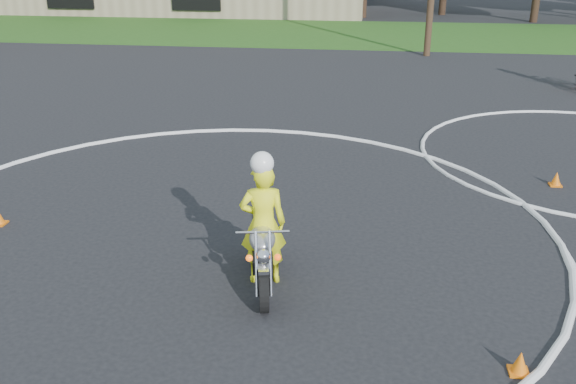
# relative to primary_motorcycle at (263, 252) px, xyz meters

# --- Properties ---
(ground) EXTENTS (120.00, 120.00, 0.00)m
(ground) POSITION_rel_primary_motorcycle_xyz_m (-1.19, -1.10, -0.54)
(ground) COLOR black
(ground) RESTS_ON ground
(grass_strip) EXTENTS (120.00, 10.00, 0.02)m
(grass_strip) POSITION_rel_primary_motorcycle_xyz_m (-1.19, 25.90, -0.53)
(grass_strip) COLOR #1E4714
(grass_strip) RESTS_ON ground
(course_markings) EXTENTS (19.05, 19.05, 0.12)m
(course_markings) POSITION_rel_primary_motorcycle_xyz_m (0.98, 3.25, -0.54)
(course_markings) COLOR silver
(course_markings) RESTS_ON ground
(primary_motorcycle) EXTENTS (0.74, 2.11, 1.12)m
(primary_motorcycle) POSITION_rel_primary_motorcycle_xyz_m (0.00, 0.00, 0.00)
(primary_motorcycle) COLOR black
(primary_motorcycle) RESTS_ON ground
(rider_primary_grp) EXTENTS (0.76, 0.57, 2.08)m
(rider_primary_grp) POSITION_rel_primary_motorcycle_xyz_m (-0.01, 0.14, 0.46)
(rider_primary_grp) COLOR #FAFF1A
(rider_primary_grp) RESTS_ON ground
(traffic_cones) EXTENTS (18.30, 11.84, 0.30)m
(traffic_cones) POSITION_rel_primary_motorcycle_xyz_m (3.78, 2.04, -0.41)
(traffic_cones) COLOR orange
(traffic_cones) RESTS_ON ground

